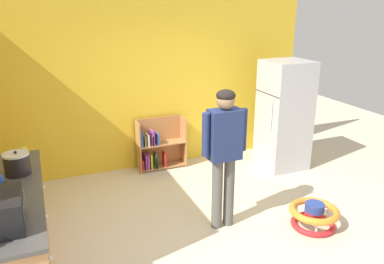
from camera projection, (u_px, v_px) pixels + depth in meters
ground_plane at (218, 233)px, 4.67m from camera, size 12.00×12.00×0.00m
back_wall at (157, 86)px, 6.28m from camera, size 5.20×0.06×2.70m
kitchen_counter at (14, 232)px, 3.88m from camera, size 0.65×2.21×0.90m
refrigerator at (284, 115)px, 6.31m from camera, size 0.73×0.68×1.78m
bookshelf at (157, 147)px, 6.40m from camera, size 0.80×0.28×0.85m
standing_person at (224, 147)px, 4.50m from camera, size 0.57×0.22×1.73m
baby_walker at (314, 215)px, 4.75m from camera, size 0.60×0.60×0.32m
microwave at (0, 212)px, 3.11m from camera, size 0.37×0.48×0.28m
crock_pot at (17, 164)px, 4.10m from camera, size 0.27×0.27×0.26m
banana_bunch at (14, 186)px, 3.80m from camera, size 0.15×0.16×0.04m
green_glass_bottle at (7, 197)px, 3.45m from camera, size 0.07×0.07×0.25m
yellow_cup at (24, 151)px, 4.64m from camera, size 0.08×0.08×0.09m
blue_cup at (0, 181)px, 3.87m from camera, size 0.08×0.08×0.09m
orange_cup at (11, 159)px, 4.42m from camera, size 0.08×0.08×0.09m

